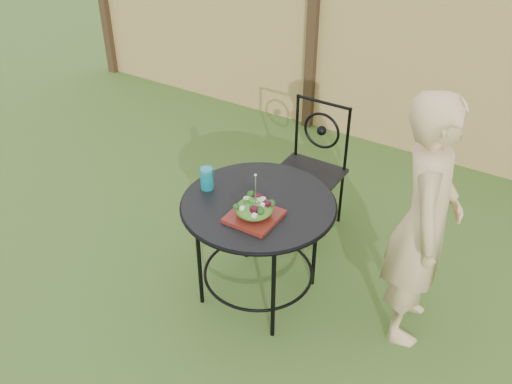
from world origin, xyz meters
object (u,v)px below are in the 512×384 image
Objects in this scene: patio_table at (258,221)px; salad_plate at (254,216)px; patio_chair at (310,166)px; diner at (424,223)px.

patio_table is 3.42× the size of salad_plate.
patio_table is 0.97× the size of patio_chair.
patio_chair is 1.02m from salad_plate.
patio_table is at bearing -84.39° from patio_chair.
patio_chair reaches higher than patio_table.
patio_chair is 1.17m from diner.
diner is (0.98, -0.59, 0.27)m from patio_chair.
salad_plate is at bearing -81.78° from patio_chair.
diner is 0.93m from salad_plate.
salad_plate is (-0.84, -0.40, -0.04)m from diner.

